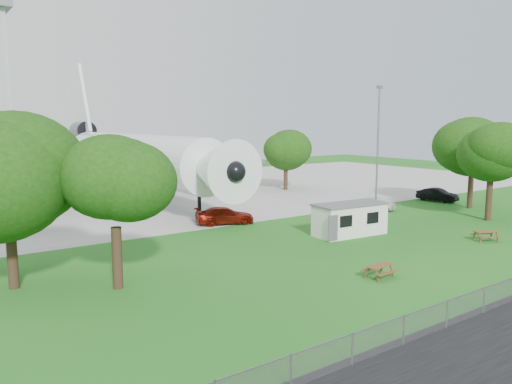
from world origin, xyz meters
TOP-DOWN VIEW (x-y plane):
  - ground at (0.00, 0.00)m, footprint 160.00×160.00m
  - concrete_apron at (0.00, 38.00)m, footprint 120.00×46.00m
  - airliner at (-2.00, 35.86)m, footprint 46.36×47.73m
  - site_cabin at (5.16, 6.23)m, footprint 6.85×3.21m
  - picnic_west at (-1.71, -2.83)m, footprint 1.94×1.67m
  - picnic_east at (12.27, -1.36)m, footprint 2.26×2.12m
  - fence at (0.00, -9.50)m, footprint 58.00×0.04m
  - lamp_mast at (8.20, 6.20)m, footprint 0.16×0.16m
  - tree_west_big at (-19.73, 7.65)m, footprint 7.89×7.89m
  - tree_west_small at (-15.02, 4.31)m, footprint 5.99×5.99m
  - tree_east_front at (20.20, 3.00)m, footprint 6.47×6.47m
  - tree_east_back at (25.14, 7.89)m, footprint 7.99×7.99m
  - tree_far_apron at (18.08, 30.64)m, footprint 6.85×6.85m
  - car_ne_hatch at (16.11, 12.95)m, footprint 2.78×4.24m
  - car_ne_sedan at (26.23, 12.63)m, footprint 2.40×4.82m
  - car_apron_van at (-0.88, 15.81)m, footprint 5.69×3.58m

SIDE VIEW (x-z plane):
  - ground at x=0.00m, z-range 0.00..0.00m
  - picnic_west at x=-1.71m, z-range -0.38..0.38m
  - picnic_east at x=12.27m, z-range -0.38..0.38m
  - fence at x=0.00m, z-range -0.65..0.65m
  - concrete_apron at x=0.00m, z-range 0.00..0.03m
  - car_ne_hatch at x=16.11m, z-range 0.00..1.34m
  - car_ne_sedan at x=26.23m, z-range 0.00..1.52m
  - car_apron_van at x=-0.88m, z-range 0.00..1.54m
  - site_cabin at x=5.16m, z-range 0.00..2.62m
  - tree_far_apron at x=18.08m, z-range 0.82..9.34m
  - airliner at x=-2.00m, z-range -3.57..14.11m
  - tree_west_small at x=-15.02m, z-range 1.46..10.40m
  - lamp_mast at x=8.20m, z-range 0.00..12.00m
  - tree_east_front at x=20.20m, z-range 1.53..11.11m
  - tree_west_big at x=-19.73m, z-range 1.23..11.60m
  - tree_east_back at x=25.14m, z-range 1.22..11.66m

